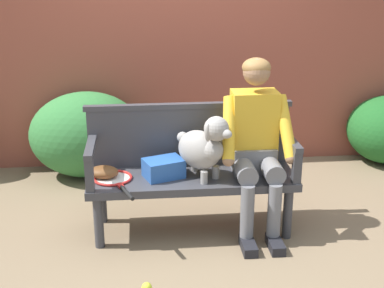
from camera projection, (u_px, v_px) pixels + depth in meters
name	position (u px, v px, depth m)	size (l,w,h in m)	color
ground_plane	(192.00, 229.00, 4.16)	(40.00, 40.00, 0.00)	#7A664C
brick_garden_fence	(176.00, 38.00, 5.24)	(8.00, 0.30, 2.50)	brown
hedge_bush_far_left	(87.00, 134.00, 5.07)	(1.08, 0.83, 0.82)	#337538
garden_bench	(192.00, 183.00, 4.03)	(1.56, 0.51, 0.46)	#38383D
bench_backrest	(189.00, 134.00, 4.14)	(1.60, 0.06, 0.50)	#38383D
bench_armrest_left_end	(90.00, 158.00, 3.79)	(0.06, 0.51, 0.28)	#38383D
bench_armrest_right_end	(293.00, 151.00, 3.93)	(0.06, 0.51, 0.28)	#38383D
person_seated	(256.00, 140.00, 3.95)	(0.56, 0.66, 1.33)	black
dog_on_bench	(204.00, 147.00, 3.87)	(0.43, 0.46, 0.50)	gray
tennis_racket	(114.00, 179.00, 3.91)	(0.37, 0.58, 0.03)	red
baseball_glove	(104.00, 172.00, 3.95)	(0.22, 0.17, 0.09)	brown
sports_bag	(164.00, 168.00, 3.96)	(0.28, 0.20, 0.14)	#2856A3
tennis_ball	(147.00, 287.00, 3.37)	(0.07, 0.07, 0.07)	#CCDB33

